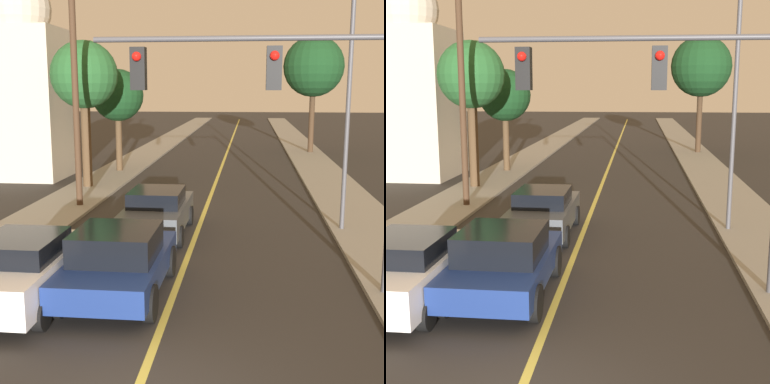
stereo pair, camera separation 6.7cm
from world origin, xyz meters
TOP-DOWN VIEW (x-y plane):
  - road_surface at (0.00, 36.00)m, footprint 8.50×80.00m
  - sidewalk_left at (-5.50, 36.00)m, footprint 2.50×80.00m
  - sidewalk_right at (5.50, 36.00)m, footprint 2.50×80.00m
  - car_near_lane_front at (-1.19, 4.48)m, footprint 2.09×4.21m
  - car_near_lane_second at (-1.19, 9.53)m, footprint 1.90×4.23m
  - car_outer_lane_front at (-3.06, 3.87)m, footprint 1.87×4.17m
  - traffic_signal_mast at (2.44, 5.03)m, footprint 6.48×0.42m
  - streetlamp_right at (4.27, 10.49)m, footprint 1.54×0.36m
  - utility_pole_left at (-4.85, 13.04)m, footprint 1.60×0.24m
  - tree_left_near at (-5.45, 21.87)m, footprint 2.76×2.76m
  - tree_left_far at (-5.74, 17.01)m, footprint 2.98×2.98m
  - tree_right_near at (5.89, 31.85)m, footprint 4.15×4.15m
  - domed_building_left at (-9.96, 20.15)m, footprint 4.42×4.42m

SIDE VIEW (x-z plane):
  - road_surface at x=0.00m, z-range 0.00..0.01m
  - sidewalk_left at x=-5.50m, z-range 0.00..0.12m
  - sidewalk_right at x=5.50m, z-range 0.00..0.12m
  - car_near_lane_second at x=-1.19m, z-range 0.03..1.50m
  - car_outer_lane_front at x=-3.06m, z-range 0.03..1.53m
  - car_near_lane_front at x=-1.19m, z-range 0.03..1.58m
  - tree_left_near at x=-5.45m, z-range 1.42..6.85m
  - traffic_signal_mast at x=2.44m, z-range 1.43..7.10m
  - domed_building_left at x=-9.96m, z-range -0.37..9.63m
  - utility_pole_left at x=-4.85m, z-range 0.29..9.05m
  - streetlamp_right at x=4.27m, z-range 1.11..8.49m
  - tree_left_far at x=-5.74m, z-range 1.80..8.30m
  - tree_right_near at x=5.89m, z-range 2.00..9.97m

